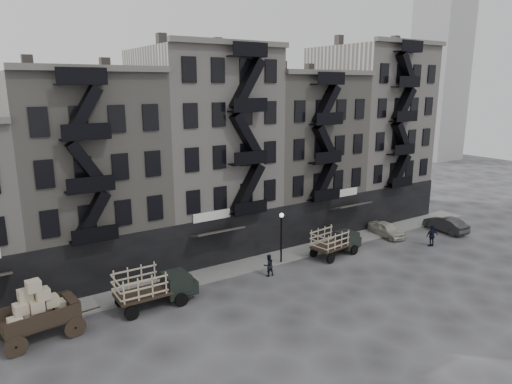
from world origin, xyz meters
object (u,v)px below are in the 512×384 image
car_far (446,224)px  policeman (432,236)px  pedestrian_mid (268,265)px  stake_truck_east (336,240)px  car_east (386,229)px  stake_truck_west (154,284)px  wagon (36,305)px

car_far → policeman: bearing=26.8°
policeman → pedestrian_mid: bearing=5.0°
stake_truck_east → car_far: (13.53, -1.19, -0.66)m
policeman → stake_truck_east: bearing=-4.8°
car_east → stake_truck_west: bearing=-170.4°
car_far → pedestrian_mid: 20.77m
car_east → policeman: 4.30m
stake_truck_east → car_east: bearing=0.6°
wagon → pedestrian_mid: wagon is taller
stake_truck_east → car_east: stake_truck_east is taller
car_east → policeman: size_ratio=2.04×
pedestrian_mid → car_far: bearing=-179.4°
wagon → policeman: 32.11m
stake_truck_west → stake_truck_east: (16.23, 0.24, -0.12)m
pedestrian_mid → policeman: size_ratio=0.87×
stake_truck_west → car_far: bearing=-1.5°
car_east → car_far: car_far is taller
wagon → pedestrian_mid: (16.01, 0.07, -1.24)m
stake_truck_east → pedestrian_mid: bearing=175.8°
car_far → pedestrian_mid: size_ratio=2.62×
car_east → pedestrian_mid: 14.79m
wagon → car_far: wagon is taller
stake_truck_west → car_east: bearing=3.3°
stake_truck_west → policeman: size_ratio=2.69×
car_east → policeman: policeman is taller
car_far → stake_truck_west: bearing=3.5°
stake_truck_west → stake_truck_east: stake_truck_west is taller
wagon → car_far: 36.79m
car_far → stake_truck_east: bearing=0.3°
stake_truck_west → car_east: (23.73, 1.27, -0.83)m
stake_truck_west → pedestrian_mid: bearing=-0.6°
car_east → pedestrian_mid: (-14.72, -1.41, 0.17)m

